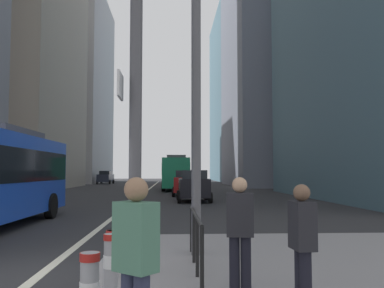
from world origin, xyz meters
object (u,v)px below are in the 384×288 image
(pedestrian_waiting, at_px, (302,242))
(pedestrian_walking, at_px, (136,260))
(pedestrian_far, at_px, (240,229))
(street_lamp_post, at_px, (196,13))
(car_oncoming_mid, at_px, (106,177))
(bollard_back, at_px, (112,251))
(traffic_signal_gantry, at_px, (15,43))
(car_receding_near, at_px, (186,183))
(city_bus_red_receding, at_px, (177,172))
(city_bus_red_distant, at_px, (174,172))
(bollard_right, at_px, (111,266))
(car_receding_far, at_px, (194,186))

(pedestrian_waiting, xyz_separation_m, pedestrian_walking, (-1.94, -1.27, 0.07))
(pedestrian_waiting, bearing_deg, pedestrian_far, 127.00)
(street_lamp_post, xyz_separation_m, pedestrian_far, (0.46, -2.80, -4.22))
(car_oncoming_mid, bearing_deg, bollard_back, -81.05)
(car_oncoming_mid, xyz_separation_m, traffic_signal_gantry, (7.06, -55.75, 3.13))
(pedestrian_waiting, bearing_deg, car_oncoming_mid, 101.15)
(car_receding_near, xyz_separation_m, pedestrian_far, (-0.09, -26.42, 0.07))
(traffic_signal_gantry, xyz_separation_m, pedestrian_waiting, (4.36, -2.22, -3.11))
(city_bus_red_receding, height_order, bollard_back, city_bus_red_receding)
(street_lamp_post, height_order, pedestrian_far, street_lamp_post)
(bollard_back, relative_size, pedestrian_walking, 0.45)
(car_receding_near, relative_size, pedestrian_walking, 2.72)
(pedestrian_far, bearing_deg, pedestrian_waiting, -53.00)
(city_bus_red_distant, xyz_separation_m, pedestrian_far, (0.66, -55.29, -0.78))
(car_receding_near, height_order, traffic_signal_gantry, traffic_signal_gantry)
(pedestrian_far, bearing_deg, city_bus_red_distant, 90.69)
(car_oncoming_mid, bearing_deg, bollard_right, -81.09)
(traffic_signal_gantry, distance_m, pedestrian_waiting, 5.80)
(city_bus_red_receding, relative_size, car_oncoming_mid, 2.43)
(car_receding_far, distance_m, street_lamp_post, 17.89)
(car_receding_far, bearing_deg, city_bus_red_distant, 91.71)
(car_receding_far, xyz_separation_m, pedestrian_walking, (-1.69, -22.26, 0.09))
(bollard_back, distance_m, pedestrian_far, 2.24)
(pedestrian_waiting, bearing_deg, city_bus_red_distant, 91.33)
(car_receding_far, height_order, bollard_back, car_receding_far)
(city_bus_red_receding, xyz_separation_m, pedestrian_walking, (-0.83, -38.72, -0.76))
(street_lamp_post, bearing_deg, pedestrian_far, -80.62)
(traffic_signal_gantry, xyz_separation_m, pedestrian_walking, (2.43, -3.49, -3.04))
(car_receding_near, bearing_deg, pedestrian_walking, -92.80)
(car_receding_near, xyz_separation_m, pedestrian_walking, (-1.39, -28.55, 0.09))
(street_lamp_post, xyz_separation_m, pedestrian_walking, (-0.84, -4.92, -4.21))
(city_bus_red_receding, relative_size, bollard_back, 14.32)
(car_receding_far, height_order, pedestrian_waiting, car_receding_far)
(city_bus_red_distant, height_order, traffic_signal_gantry, traffic_signal_gantry)
(city_bus_red_distant, xyz_separation_m, car_receding_near, (0.76, -28.86, -0.85))
(city_bus_red_distant, bearing_deg, car_receding_far, -88.29)
(pedestrian_far, bearing_deg, bollard_back, 152.75)
(pedestrian_walking, height_order, pedestrian_far, pedestrian_walking)
(city_bus_red_receding, height_order, car_oncoming_mid, city_bus_red_receding)
(car_oncoming_mid, relative_size, pedestrian_walking, 2.68)
(city_bus_red_distant, bearing_deg, traffic_signal_gantry, -93.25)
(city_bus_red_distant, distance_m, car_receding_near, 28.88)
(city_bus_red_distant, distance_m, pedestrian_far, 55.30)
(car_receding_near, height_order, pedestrian_far, car_receding_near)
(city_bus_red_receding, height_order, street_lamp_post, street_lamp_post)
(car_receding_near, xyz_separation_m, bollard_back, (-2.04, -25.42, -0.41))
(car_receding_far, bearing_deg, car_receding_near, 92.65)
(city_bus_red_distant, height_order, car_receding_far, city_bus_red_distant)
(bollard_right, bearing_deg, street_lamp_post, 68.58)
(car_receding_far, bearing_deg, pedestrian_waiting, -89.31)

